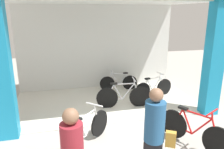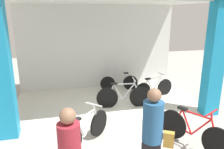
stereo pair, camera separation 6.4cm
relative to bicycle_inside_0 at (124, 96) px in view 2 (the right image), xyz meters
name	(u,v)px [view 2 (the right image)]	position (x,y,z in m)	size (l,w,h in m)	color
ground_plane	(119,123)	(-0.41, -0.96, -0.37)	(19.80, 19.80, 0.00)	#9E9991
shop_facade	(106,38)	(-0.41, 0.72, 1.72)	(6.10, 3.46, 3.88)	beige
bicycle_inside_0	(124,96)	(0.00, 0.00, 0.00)	(1.69, 0.47, 0.93)	black
bicycle_inside_1	(154,88)	(1.26, 0.57, -0.04)	(1.50, 0.47, 0.84)	black
bicycle_inside_2	(119,82)	(0.28, 1.56, -0.06)	(1.43, 0.39, 0.79)	black
bicycle_parked_0	(194,131)	(0.91, -2.36, 0.01)	(0.86, 1.57, 0.96)	black
bicycle_parked_1	(86,131)	(-1.37, -1.78, -0.01)	(1.17, 1.21, 0.90)	black
pedestrian_3	(152,138)	(-0.44, -3.20, 0.54)	(0.55, 0.45, 1.77)	black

